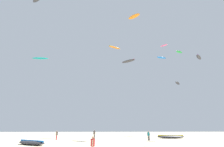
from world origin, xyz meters
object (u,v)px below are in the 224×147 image
at_px(kite_grounded_mid, 171,137).
at_px(kite_aloft_3, 128,61).
at_px(person_midground, 149,135).
at_px(person_right, 94,134).
at_px(person_left, 57,134).
at_px(kite_aloft_8, 178,83).
at_px(kite_aloft_5, 161,58).
at_px(kite_aloft_1, 40,58).
at_px(person_foreground, 93,144).
at_px(kite_aloft_2, 134,16).
at_px(kite_grounded_near, 32,143).
at_px(kite_aloft_4, 164,45).
at_px(kite_aloft_7, 114,47).
at_px(kite_aloft_6, 179,52).
at_px(kite_aloft_9, 199,57).

height_order(kite_grounded_mid, kite_aloft_3, kite_aloft_3).
height_order(person_midground, person_right, person_right).
height_order(person_left, kite_aloft_8, kite_aloft_8).
bearing_deg(person_midground, kite_aloft_5, -20.42).
xyz_separation_m(person_left, kite_aloft_8, (30.23, 16.29, 13.81)).
bearing_deg(person_right, kite_grounded_mid, 162.23).
distance_m(person_left, kite_aloft_1, 14.12).
height_order(person_foreground, kite_aloft_2, kite_aloft_2).
bearing_deg(kite_aloft_2, kite_aloft_3, 97.55).
bearing_deg(person_left, kite_aloft_3, -158.18).
bearing_deg(person_midground, kite_aloft_2, 46.06).
distance_m(person_right, kite_aloft_2, 26.45).
bearing_deg(kite_grounded_near, kite_aloft_4, 39.23).
xyz_separation_m(person_midground, kite_aloft_4, (10.62, 16.41, 25.65)).
bearing_deg(kite_aloft_4, person_foreground, -121.13).
distance_m(kite_aloft_5, kite_aloft_7, 17.72).
relative_size(kite_aloft_3, kite_aloft_4, 1.63).
distance_m(person_left, kite_aloft_5, 42.49).
xyz_separation_m(kite_grounded_near, kite_aloft_8, (31.16, 24.12, 14.43)).
distance_m(kite_grounded_near, kite_grounded_mid, 25.15).
distance_m(kite_aloft_3, kite_aloft_4, 17.93).
relative_size(kite_grounded_mid, kite_aloft_7, 1.33).
xyz_separation_m(kite_aloft_6, kite_aloft_7, (-16.03, 9.25, 5.72)).
relative_size(person_left, kite_grounded_mid, 0.28).
height_order(person_right, kite_grounded_mid, person_right).
distance_m(kite_aloft_1, kite_aloft_3, 19.90).
relative_size(kite_grounded_near, kite_aloft_1, 1.68).
bearing_deg(kite_aloft_1, kite_aloft_3, 26.92).
distance_m(kite_aloft_7, kite_aloft_8, 22.24).
bearing_deg(person_right, kite_aloft_2, 142.16).
xyz_separation_m(kite_aloft_7, kite_aloft_9, (13.50, -21.23, -12.37)).
height_order(kite_aloft_4, kite_aloft_6, kite_aloft_4).
relative_size(person_midground, kite_aloft_7, 0.38).
height_order(person_left, kite_grounded_mid, person_left).
xyz_separation_m(person_midground, kite_aloft_5, (11.75, 22.77, 24.24)).
bearing_deg(kite_aloft_3, kite_aloft_4, 35.20).
height_order(kite_aloft_1, kite_aloft_2, kite_aloft_2).
xyz_separation_m(kite_grounded_mid, kite_aloft_1, (-25.12, -6.29, 13.93)).
bearing_deg(kite_grounded_near, person_foreground, -45.08).
bearing_deg(kite_aloft_8, kite_aloft_5, 116.79).
height_order(kite_aloft_5, kite_aloft_8, kite_aloft_5).
height_order(kite_aloft_3, kite_aloft_4, kite_aloft_4).
xyz_separation_m(kite_grounded_near, kite_aloft_2, (15.77, 7.64, 25.65)).
xyz_separation_m(kite_aloft_1, kite_aloft_4, (30.15, 17.80, 12.31)).
distance_m(kite_grounded_mid, kite_aloft_9, 16.36).
bearing_deg(person_midground, kite_aloft_8, -31.34).
relative_size(person_foreground, kite_aloft_4, 0.72).
xyz_separation_m(person_left, kite_aloft_6, (27.10, 6.06, 19.34)).
height_order(person_foreground, kite_aloft_1, kite_aloft_1).
relative_size(kite_aloft_1, kite_aloft_7, 0.72).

